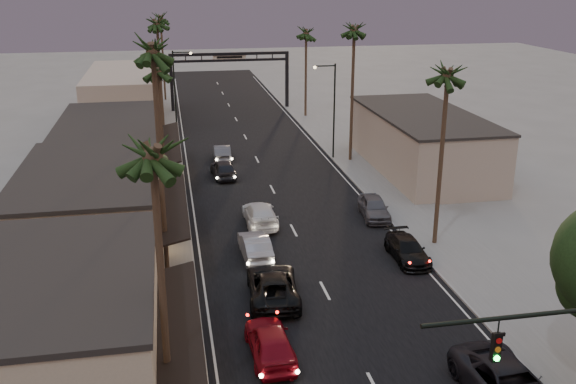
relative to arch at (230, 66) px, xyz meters
name	(u,v)px	position (x,y,z in m)	size (l,w,h in m)	color
ground	(267,178)	(0.00, -30.00, -5.53)	(200.00, 200.00, 0.00)	slate
road	(258,162)	(0.00, -25.00, -5.53)	(14.00, 120.00, 0.02)	black
sidewalk_left	(156,148)	(-9.50, -18.00, -5.47)	(5.00, 92.00, 0.12)	slate
sidewalk_right	(337,139)	(9.50, -18.00, -5.47)	(5.00, 92.00, 0.12)	slate
storefront_near	(57,338)	(-13.00, -58.00, -2.78)	(8.00, 12.00, 5.50)	tan
storefront_mid	(92,216)	(-13.00, -44.00, -2.78)	(8.00, 14.00, 5.50)	#A29382
storefront_far	(111,152)	(-13.00, -28.00, -3.03)	(8.00, 16.00, 5.00)	tan
storefront_dist	(124,97)	(-13.00, -5.00, -2.53)	(8.00, 20.00, 6.00)	#A29382
building_right	(422,143)	(14.00, -30.00, -3.03)	(8.00, 18.00, 5.00)	#A29382
arch	(230,66)	(0.00, 0.00, 0.00)	(15.20, 0.40, 7.27)	black
streetlight_right	(331,103)	(6.92, -25.00, -0.20)	(2.13, 0.30, 9.00)	black
streetlight_left	(177,85)	(-6.92, -12.00, -0.20)	(2.13, 0.30, 9.00)	black
palm_la	(152,144)	(-8.60, -61.00, 5.91)	(3.20, 3.20, 13.20)	#38281C
palm_lb	(152,44)	(-8.60, -48.00, 7.85)	(3.20, 3.20, 15.20)	#38281C
palm_lc	(157,65)	(-8.60, -34.00, 4.94)	(3.20, 3.20, 12.20)	#38281C
palm_ld	(157,19)	(-8.60, -15.00, 6.88)	(3.20, 3.20, 14.20)	#38281C
palm_ra	(448,68)	(8.60, -46.00, 5.91)	(3.20, 3.20, 13.20)	#38281C
palm_rb	(354,25)	(8.60, -26.00, 6.88)	(3.20, 3.20, 14.20)	#38281C
palm_rc	(306,29)	(8.60, -6.00, 4.94)	(3.20, 3.20, 12.20)	#38281C
palm_far	(160,15)	(-8.30, 8.00, 5.91)	(3.20, 3.20, 13.20)	#38281C
oncoming_red	(270,342)	(-4.04, -56.87, -4.73)	(1.91, 4.74, 1.61)	maroon
oncoming_pickup	(273,286)	(-3.01, -51.37, -4.74)	(2.65, 5.74, 1.60)	black
oncoming_silver	(255,246)	(-3.21, -45.87, -4.77)	(1.62, 4.65, 1.53)	gray
oncoming_white	(260,214)	(-2.09, -40.37, -4.77)	(2.13, 5.24, 1.52)	silver
oncoming_dgrey	(223,169)	(-3.63, -28.97, -4.76)	(1.82, 4.51, 1.54)	black
oncoming_grey_far	(222,152)	(-3.25, -23.47, -4.81)	(1.53, 4.38, 1.44)	#505155
curbside_black	(407,250)	(5.97, -47.93, -4.86)	(1.88, 4.64, 1.35)	black
curbside_grey	(374,207)	(6.20, -40.61, -4.76)	(1.83, 4.54, 1.55)	#4D4D53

